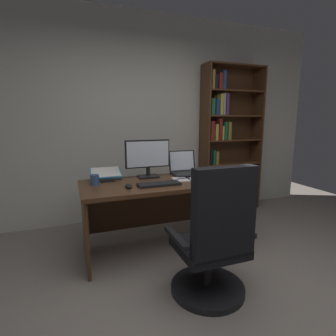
% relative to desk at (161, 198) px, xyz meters
% --- Properties ---
extents(ground_plane, '(7.18, 7.18, 0.00)m').
position_rel_desk_xyz_m(ground_plane, '(0.13, -1.32, -0.55)').
color(ground_plane, slate).
extents(wall_back, '(5.39, 0.12, 2.78)m').
position_rel_desk_xyz_m(wall_back, '(0.13, 1.04, 0.84)').
color(wall_back, beige).
rests_on(wall_back, ground).
extents(desk, '(1.68, 0.74, 0.75)m').
position_rel_desk_xyz_m(desk, '(0.00, 0.00, 0.00)').
color(desk, '#4C2D19').
rests_on(desk, ground).
extents(bookshelf, '(0.94, 0.29, 2.16)m').
position_rel_desk_xyz_m(bookshelf, '(1.30, 0.83, 0.50)').
color(bookshelf, '#4C2D19').
rests_on(bookshelf, ground).
extents(office_chair, '(0.61, 0.60, 1.07)m').
position_rel_desk_xyz_m(office_chair, '(0.09, -0.97, -0.09)').
color(office_chair, black).
rests_on(office_chair, ground).
extents(monitor, '(0.50, 0.16, 0.42)m').
position_rel_desk_xyz_m(monitor, '(-0.10, 0.17, 0.42)').
color(monitor, black).
rests_on(monitor, desk).
extents(laptop, '(0.33, 0.32, 0.27)m').
position_rel_desk_xyz_m(laptop, '(0.36, 0.17, 0.26)').
color(laptop, black).
rests_on(laptop, desk).
extents(keyboard, '(0.42, 0.15, 0.02)m').
position_rel_desk_xyz_m(keyboard, '(-0.10, -0.22, 0.22)').
color(keyboard, black).
rests_on(keyboard, desk).
extents(computer_mouse, '(0.06, 0.10, 0.04)m').
position_rel_desk_xyz_m(computer_mouse, '(-0.40, -0.22, 0.22)').
color(computer_mouse, black).
rests_on(computer_mouse, desk).
extents(reading_stand_with_book, '(0.33, 0.26, 0.12)m').
position_rel_desk_xyz_m(reading_stand_with_book, '(-0.55, 0.22, 0.26)').
color(reading_stand_with_book, black).
rests_on(reading_stand_with_book, desk).
extents(open_binder, '(0.50, 0.38, 0.02)m').
position_rel_desk_xyz_m(open_binder, '(0.46, -0.27, 0.22)').
color(open_binder, navy).
rests_on(open_binder, desk).
extents(notepad, '(0.16, 0.22, 0.01)m').
position_rel_desk_xyz_m(notepad, '(0.19, -0.08, 0.21)').
color(notepad, silver).
rests_on(notepad, desk).
extents(pen, '(0.14, 0.03, 0.01)m').
position_rel_desk_xyz_m(pen, '(0.21, -0.08, 0.22)').
color(pen, navy).
rests_on(pen, notepad).
extents(coffee_mug, '(0.08, 0.08, 0.10)m').
position_rel_desk_xyz_m(coffee_mug, '(-0.69, 0.02, 0.26)').
color(coffee_mug, '#334C7A').
rests_on(coffee_mug, desk).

